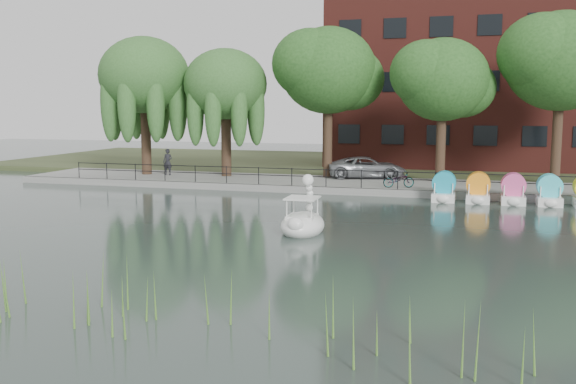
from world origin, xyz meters
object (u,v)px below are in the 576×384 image
at_px(pedestrian, 168,160).
at_px(swan_boat, 303,220).
at_px(minivan, 367,166).
at_px(bicycle, 399,179).

distance_m(pedestrian, swan_boat, 19.35).
xyz_separation_m(minivan, swan_boat, (0.20, -16.23, -0.68)).
relative_size(minivan, swan_boat, 2.02).
distance_m(bicycle, swan_boat, 12.16).
bearing_deg(bicycle, minivan, 11.70).
height_order(bicycle, swan_boat, swan_boat).
bearing_deg(swan_boat, minivan, 89.34).
bearing_deg(bicycle, pedestrian, 63.03).
distance_m(bicycle, pedestrian, 15.50).
bearing_deg(swan_boat, bicycle, 77.82).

